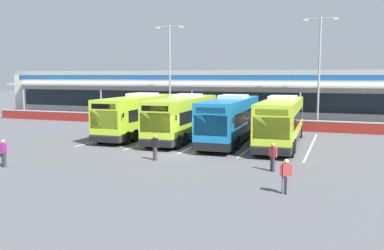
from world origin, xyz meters
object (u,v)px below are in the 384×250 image
object	(u,v)px
pedestrian_with_handbag	(3,152)
pedestrian_in_dark_coat	(286,175)
coach_bus_left_centre	(183,118)
coach_bus_right_centre	(281,122)
lamp_post_centre	(319,66)
coach_bus_leftmost	(138,116)
pedestrian_near_bin	(155,147)
lamp_post_west	(170,67)
coach_bus_centre	(230,120)
pedestrian_child	(273,156)

from	to	relation	value
pedestrian_with_handbag	pedestrian_in_dark_coat	xyz separation A→B (m)	(16.38, -0.07, 0.02)
coach_bus_left_centre	coach_bus_right_centre	world-z (taller)	same
lamp_post_centre	pedestrian_in_dark_coat	bearing A→B (deg)	-89.92
coach_bus_leftmost	coach_bus_right_centre	xyz separation A→B (m)	(12.68, -0.81, 0.00)
pedestrian_near_bin	lamp_post_centre	xyz separation A→B (m)	(8.76, 19.19, 5.42)
lamp_post_west	coach_bus_centre	bearing A→B (deg)	-48.76
pedestrian_near_bin	lamp_post_centre	bearing A→B (deg)	65.47
pedestrian_with_handbag	coach_bus_leftmost	bearing A→B (deg)	83.57
lamp_post_west	lamp_post_centre	bearing A→B (deg)	-3.75
pedestrian_child	lamp_post_west	bearing A→B (deg)	126.05
coach_bus_leftmost	coach_bus_left_centre	size ratio (longest dim) A/B	1.00
coach_bus_leftmost	coach_bus_centre	size ratio (longest dim) A/B	1.00
pedestrian_child	coach_bus_left_centre	bearing A→B (deg)	134.09
pedestrian_with_handbag	pedestrian_near_bin	distance (m)	8.97
coach_bus_left_centre	pedestrian_child	bearing A→B (deg)	-45.91
coach_bus_centre	lamp_post_west	bearing A→B (deg)	131.24
coach_bus_right_centre	lamp_post_west	distance (m)	19.03
coach_bus_centre	pedestrian_near_bin	size ratio (longest dim) A/B	7.55
pedestrian_with_handbag	coach_bus_right_centre	bearing A→B (deg)	42.96
coach_bus_centre	pedestrian_near_bin	xyz separation A→B (m)	(-2.65, -8.56, -0.91)
coach_bus_right_centre	pedestrian_child	world-z (taller)	coach_bus_right_centre
coach_bus_left_centre	pedestrian_near_bin	size ratio (longest dim) A/B	7.55
coach_bus_left_centre	coach_bus_centre	world-z (taller)	same
coach_bus_left_centre	coach_bus_right_centre	distance (m)	8.21
coach_bus_centre	lamp_post_west	size ratio (longest dim) A/B	1.11
coach_bus_centre	pedestrian_child	xyz separation A→B (m)	(4.86, -9.07, -0.91)
coach_bus_right_centre	pedestrian_near_bin	xyz separation A→B (m)	(-6.67, -8.51, -0.91)
coach_bus_leftmost	lamp_post_west	world-z (taller)	lamp_post_west
coach_bus_left_centre	coach_bus_centre	distance (m)	4.19
coach_bus_right_centre	lamp_post_west	xyz separation A→B (m)	(-14.28, 11.75, 4.50)
coach_bus_centre	pedestrian_with_handbag	distance (m)	16.84
pedestrian_in_dark_coat	lamp_post_west	distance (m)	30.47
pedestrian_with_handbag	pedestrian_near_bin	xyz separation A→B (m)	(7.60, 4.77, 0.02)
pedestrian_with_handbag	pedestrian_in_dark_coat	distance (m)	16.38
lamp_post_west	coach_bus_right_centre	bearing A→B (deg)	-39.46
pedestrian_near_bin	pedestrian_child	bearing A→B (deg)	-3.85
pedestrian_child	pedestrian_near_bin	bearing A→B (deg)	176.15
pedestrian_near_bin	lamp_post_centre	distance (m)	21.78
coach_bus_right_centre	lamp_post_centre	world-z (taller)	lamp_post_centre
pedestrian_child	coach_bus_right_centre	bearing A→B (deg)	95.31
coach_bus_right_centre	pedestrian_with_handbag	size ratio (longest dim) A/B	7.55
lamp_post_west	coach_bus_leftmost	bearing A→B (deg)	-81.67
coach_bus_left_centre	pedestrian_with_handbag	bearing A→B (deg)	-114.03
pedestrian_with_handbag	lamp_post_west	bearing A→B (deg)	90.03
pedestrian_child	lamp_post_centre	distance (m)	20.47
coach_bus_right_centre	pedestrian_with_handbag	xyz separation A→B (m)	(-14.26, -13.28, -0.93)
lamp_post_west	pedestrian_in_dark_coat	bearing A→B (deg)	-56.84
coach_bus_left_centre	lamp_post_centre	world-z (taller)	lamp_post_centre
coach_bus_leftmost	lamp_post_west	bearing A→B (deg)	98.33
coach_bus_leftmost	pedestrian_with_handbag	bearing A→B (deg)	-96.43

